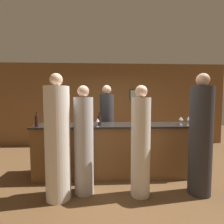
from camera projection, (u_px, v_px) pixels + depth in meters
The scene contains 17 objects.
ground_plane at pixel (115, 174), 3.69m from camera, with size 14.00×14.00×0.00m, color brown.
back_wall at pixel (111, 104), 6.06m from camera, with size 8.00×0.08×2.80m.
bar_counter at pixel (115, 149), 3.65m from camera, with size 3.28×0.73×1.06m.
bartender at pixel (107, 127), 4.35m from camera, with size 0.35×0.35×1.93m.
guest_0 at pixel (141, 145), 2.83m from camera, with size 0.31×0.31×1.80m.
guest_1 at pixel (201, 139), 2.87m from camera, with size 0.36×0.36×2.00m.
guest_2 at pixel (58, 142), 2.72m from camera, with size 0.39×0.39×1.98m.
guest_3 at pixel (84, 144), 2.90m from camera, with size 0.32×0.32×1.80m.
wine_bottle_0 at pixel (99, 120), 3.44m from camera, with size 0.07×0.07×0.27m.
wine_bottle_1 at pixel (80, 120), 3.32m from camera, with size 0.07×0.07×0.30m.
wine_bottle_2 at pixel (37, 121), 3.30m from camera, with size 0.07×0.07×0.29m.
wine_glass_0 at pixel (182, 119), 3.51m from camera, with size 0.07×0.07×0.16m.
wine_glass_1 at pixel (133, 119), 3.59m from camera, with size 0.08×0.08×0.15m.
wine_glass_2 at pixel (188, 119), 3.43m from camera, with size 0.06×0.06×0.18m.
wine_glass_3 at pixel (181, 119), 3.62m from camera, with size 0.08×0.08×0.16m.
wine_glass_4 at pixel (61, 119), 3.26m from camera, with size 0.07×0.07×0.19m.
wine_glass_5 at pixel (98, 120), 3.27m from camera, with size 0.07×0.07×0.16m.
Camera 1 is at (-0.25, -3.58, 1.58)m, focal length 28.00 mm.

